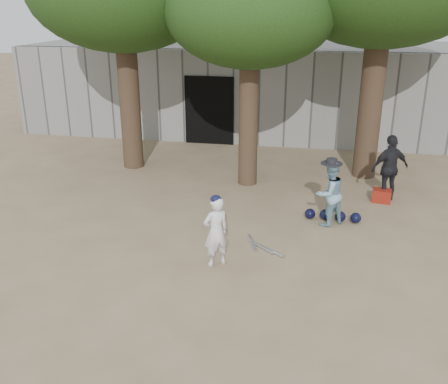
% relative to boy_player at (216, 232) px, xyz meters
% --- Properties ---
extents(ground, '(70.00, 70.00, 0.00)m').
position_rel_boy_player_xyz_m(ground, '(-0.68, 0.15, -0.64)').
color(ground, '#937C5E').
rests_on(ground, ground).
extents(boy_player, '(0.56, 0.53, 1.29)m').
position_rel_boy_player_xyz_m(boy_player, '(0.00, 0.00, 0.00)').
color(boy_player, white).
rests_on(boy_player, ground).
extents(spectator_blue, '(0.85, 0.83, 1.38)m').
position_rel_boy_player_xyz_m(spectator_blue, '(1.95, 2.13, 0.05)').
color(spectator_blue, '#7DADC1').
rests_on(spectator_blue, ground).
extents(spectator_dark, '(1.00, 0.75, 1.58)m').
position_rel_boy_player_xyz_m(spectator_dark, '(3.34, 3.82, 0.14)').
color(spectator_dark, black).
rests_on(spectator_dark, ground).
extents(red_bag, '(0.46, 0.38, 0.30)m').
position_rel_boy_player_xyz_m(red_bag, '(3.21, 3.67, -0.49)').
color(red_bag, maroon).
rests_on(red_bag, ground).
extents(back_building, '(16.00, 5.24, 3.00)m').
position_rel_boy_player_xyz_m(back_building, '(-0.68, 10.48, 0.86)').
color(back_building, gray).
rests_on(back_building, ground).
extents(helmet_row, '(1.19, 0.29, 0.23)m').
position_rel_boy_player_xyz_m(helmet_row, '(2.07, 2.34, -0.53)').
color(helmet_row, black).
rests_on(helmet_row, ground).
extents(bat_pile, '(0.81, 0.83, 0.06)m').
position_rel_boy_player_xyz_m(bat_pile, '(0.71, 0.78, -0.62)').
color(bat_pile, '#B0B0B7').
rests_on(bat_pile, ground).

